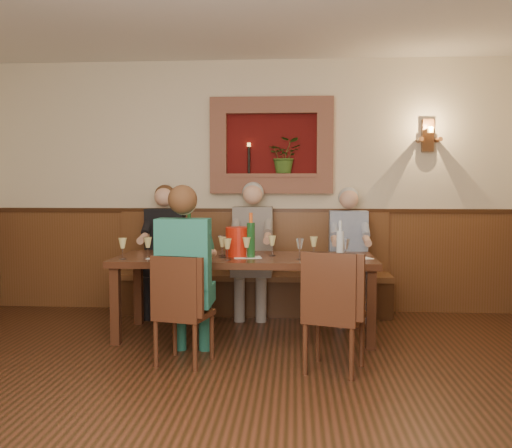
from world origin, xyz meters
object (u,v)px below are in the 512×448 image
(dining_table, at_px, (245,264))
(person_bench_right, at_px, (349,264))
(person_chair_front, at_px, (186,288))
(wine_bottle_green_a, at_px, (251,239))
(bench, at_px, (252,284))
(wine_bottle_green_b, at_px, (189,235))
(person_bench_left, at_px, (164,261))
(chair_near_left, at_px, (183,332))
(spittoon_bucket, at_px, (238,242))
(water_bottle, at_px, (340,245))
(person_bench_mid, at_px, (252,260))
(chair_near_right, at_px, (333,337))

(dining_table, bearing_deg, person_bench_right, 38.88)
(person_chair_front, xyz_separation_m, wine_bottle_green_a, (0.47, 0.69, 0.34))
(person_chair_front, bearing_deg, person_bench_right, 48.14)
(bench, relative_size, person_bench_right, 2.16)
(person_bench_right, distance_m, wine_bottle_green_b, 1.76)
(person_bench_right, xyz_separation_m, person_chair_front, (-1.45, -1.62, 0.01))
(person_bench_right, relative_size, person_chair_front, 0.98)
(person_bench_left, distance_m, person_chair_front, 1.71)
(person_bench_left, distance_m, wine_bottle_green_a, 1.42)
(dining_table, bearing_deg, chair_near_left, -115.30)
(person_bench_right, xyz_separation_m, spittoon_bucket, (-1.10, -0.82, 0.31))
(spittoon_bucket, bearing_deg, dining_table, -13.88)
(dining_table, relative_size, water_bottle, 6.75)
(chair_near_left, height_order, person_bench_mid, person_bench_mid)
(person_bench_left, relative_size, person_bench_mid, 0.98)
(person_bench_right, xyz_separation_m, wine_bottle_green_a, (-0.98, -0.93, 0.35))
(person_bench_mid, height_order, person_bench_right, person_bench_mid)
(bench, bearing_deg, spittoon_bucket, -93.86)
(chair_near_left, bearing_deg, person_chair_front, 101.61)
(chair_near_left, distance_m, water_bottle, 1.56)
(chair_near_left, relative_size, chair_near_right, 0.94)
(person_bench_left, height_order, spittoon_bucket, person_bench_left)
(person_bench_right, bearing_deg, chair_near_right, -98.76)
(chair_near_right, bearing_deg, person_bench_left, 151.66)
(spittoon_bucket, relative_size, wine_bottle_green_b, 0.62)
(bench, distance_m, chair_near_left, 1.86)
(bench, xyz_separation_m, wine_bottle_green_a, (0.06, -1.03, 0.59))
(person_bench_mid, bearing_deg, wine_bottle_green_a, -86.52)
(chair_near_right, height_order, person_bench_right, person_bench_right)
(dining_table, distance_m, water_bottle, 0.92)
(person_chair_front, bearing_deg, bench, 76.65)
(wine_bottle_green_b, distance_m, water_bottle, 1.48)
(person_bench_mid, distance_m, spittoon_bucket, 0.87)
(chair_near_right, bearing_deg, chair_near_left, -167.01)
(person_bench_left, distance_m, spittoon_bucket, 1.26)
(water_bottle, bearing_deg, spittoon_bucket, 164.08)
(dining_table, relative_size, person_bench_mid, 1.66)
(dining_table, distance_m, person_chair_front, 0.88)
(wine_bottle_green_a, bearing_deg, chair_near_right, -51.98)
(chair_near_right, bearing_deg, wine_bottle_green_a, 146.16)
(person_chair_front, bearing_deg, chair_near_right, -9.80)
(person_bench_right, relative_size, spittoon_bucket, 5.12)
(person_chair_front, bearing_deg, wine_bottle_green_a, 55.71)
(person_bench_right, distance_m, person_chair_front, 2.17)
(dining_table, distance_m, chair_near_left, 1.05)
(chair_near_left, distance_m, wine_bottle_green_b, 1.26)
(bench, relative_size, chair_near_right, 3.24)
(dining_table, xyz_separation_m, person_bench_right, (1.04, 0.84, -0.10))
(chair_near_right, distance_m, person_chair_front, 1.23)
(water_bottle, bearing_deg, wine_bottle_green_a, 168.63)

